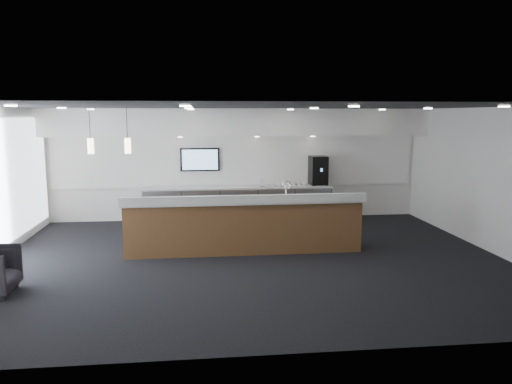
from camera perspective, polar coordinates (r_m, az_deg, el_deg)
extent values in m
plane|color=black|center=(10.02, -0.40, -7.69)|extent=(10.00, 10.00, 0.00)
cube|color=black|center=(9.60, -0.42, 9.73)|extent=(10.00, 8.00, 0.02)
cube|color=white|center=(13.65, -2.21, 3.17)|extent=(10.00, 0.02, 3.00)
cube|color=white|center=(11.37, 25.52, 1.16)|extent=(0.02, 8.00, 3.00)
cube|color=white|center=(13.14, -2.09, 7.98)|extent=(10.00, 0.90, 0.70)
cube|color=white|center=(13.62, -2.20, 3.58)|extent=(9.80, 0.06, 1.40)
cube|color=gray|center=(13.45, -2.06, -1.43)|extent=(5.00, 0.60, 0.90)
cube|color=silver|center=(13.37, -2.07, 0.57)|extent=(5.06, 0.66, 0.05)
cylinder|color=silver|center=(13.12, -10.70, -1.64)|extent=(0.60, 0.02, 0.02)
cylinder|color=silver|center=(13.08, -6.33, -1.57)|extent=(0.60, 0.02, 0.02)
cylinder|color=silver|center=(13.12, -1.95, -1.49)|extent=(0.60, 0.02, 0.02)
cylinder|color=silver|center=(13.24, 2.36, -1.40)|extent=(0.60, 0.02, 0.02)
cylinder|color=silver|center=(13.43, 6.58, -1.31)|extent=(0.60, 0.02, 0.02)
cube|color=black|center=(13.51, -6.42, 3.70)|extent=(1.05, 0.07, 0.62)
cube|color=#3177C7|center=(13.47, -6.42, 3.69)|extent=(0.95, 0.01, 0.54)
cylinder|color=#FFEEC6|center=(10.46, -14.15, 5.29)|extent=(0.12, 0.12, 0.30)
cylinder|color=#FFEEC6|center=(10.57, -17.92, 5.16)|extent=(0.12, 0.12, 0.30)
cube|color=brown|center=(10.45, -1.39, -4.02)|extent=(4.87, 0.71, 1.05)
cube|color=silver|center=(10.34, -1.40, -1.02)|extent=(4.95, 0.79, 0.06)
cube|color=silver|center=(9.95, -1.20, -0.88)|extent=(4.94, 0.15, 0.18)
cylinder|color=silver|center=(10.53, 3.45, 0.09)|extent=(0.04, 0.04, 0.28)
torus|color=silver|center=(10.45, 3.51, 0.79)|extent=(0.19, 0.03, 0.19)
cube|color=black|center=(13.72, 7.11, 2.47)|extent=(0.46, 0.52, 0.78)
cube|color=silver|center=(13.50, 7.35, 0.73)|extent=(0.28, 0.12, 0.02)
cube|color=white|center=(13.31, 0.74, 1.08)|extent=(0.15, 0.03, 0.20)
cube|color=white|center=(13.39, 2.44, 1.14)|extent=(0.16, 0.05, 0.21)
imported|color=white|center=(13.52, 5.56, 0.95)|extent=(0.11, 0.11, 0.10)
imported|color=white|center=(13.49, 4.98, 0.95)|extent=(0.15, 0.15, 0.10)
imported|color=white|center=(13.47, 4.40, 0.94)|extent=(0.13, 0.13, 0.10)
imported|color=white|center=(13.44, 3.81, 0.93)|extent=(0.14, 0.14, 0.10)
imported|color=white|center=(13.42, 3.22, 0.92)|extent=(0.15, 0.15, 0.10)
imported|color=white|center=(13.39, 2.63, 0.91)|extent=(0.12, 0.12, 0.10)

